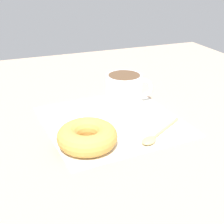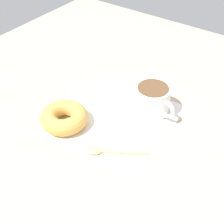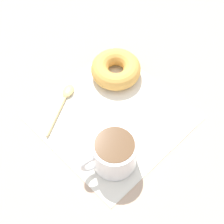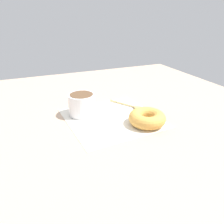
% 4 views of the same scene
% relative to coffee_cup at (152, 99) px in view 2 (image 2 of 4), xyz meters
% --- Properties ---
extents(ground_plane, '(1.20, 1.20, 0.02)m').
position_rel_coffee_cup_xyz_m(ground_plane, '(0.05, 0.09, -0.05)').
color(ground_plane, tan).
extents(napkin, '(0.30, 0.30, 0.00)m').
position_rel_coffee_cup_xyz_m(napkin, '(0.07, 0.08, -0.04)').
color(napkin, white).
rests_on(napkin, ground_plane).
extents(coffee_cup, '(0.12, 0.09, 0.07)m').
position_rel_coffee_cup_xyz_m(coffee_cup, '(0.00, 0.00, 0.00)').
color(coffee_cup, white).
rests_on(coffee_cup, napkin).
extents(donut, '(0.11, 0.11, 0.04)m').
position_rel_coffee_cup_xyz_m(donut, '(0.15, 0.16, -0.02)').
color(donut, gold).
rests_on(donut, napkin).
extents(spoon, '(0.13, 0.09, 0.01)m').
position_rel_coffee_cup_xyz_m(spoon, '(0.02, 0.19, -0.03)').
color(spoon, '#D8B772').
rests_on(spoon, napkin).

